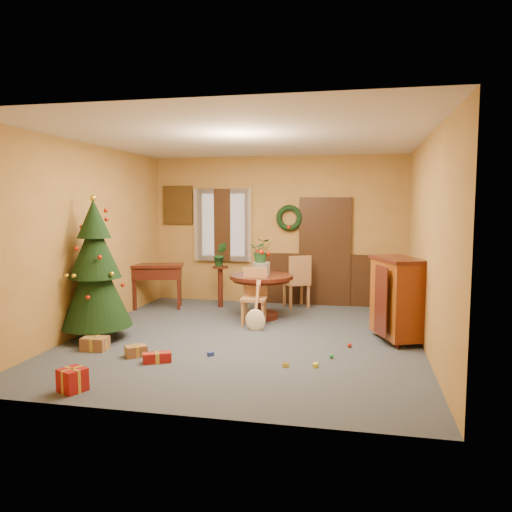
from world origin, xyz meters
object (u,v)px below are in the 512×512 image
(sideboard, at_px, (397,297))
(christmas_tree, at_px, (95,271))
(dining_table, at_px, (261,288))
(chair_near, at_px, (254,294))
(writing_desk, at_px, (158,275))

(sideboard, bearing_deg, christmas_tree, -170.02)
(dining_table, relative_size, christmas_tree, 0.52)
(christmas_tree, bearing_deg, sideboard, 9.98)
(chair_near, distance_m, sideboard, 2.30)
(dining_table, relative_size, sideboard, 0.90)
(writing_desk, bearing_deg, dining_table, -11.28)
(chair_near, relative_size, sideboard, 0.76)
(christmas_tree, relative_size, writing_desk, 2.02)
(dining_table, distance_m, writing_desk, 2.13)
(dining_table, bearing_deg, christmas_tree, -139.97)
(christmas_tree, bearing_deg, chair_near, 33.09)
(sideboard, bearing_deg, dining_table, 155.03)
(dining_table, xyz_separation_m, christmas_tree, (-2.11, -1.78, 0.47))
(chair_near, xyz_separation_m, writing_desk, (-2.05, 0.84, 0.14))
(dining_table, relative_size, chair_near, 1.19)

